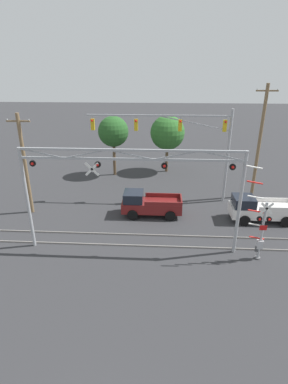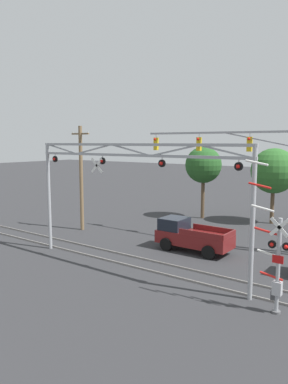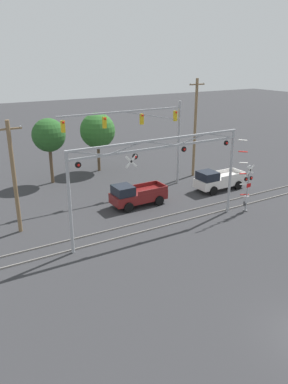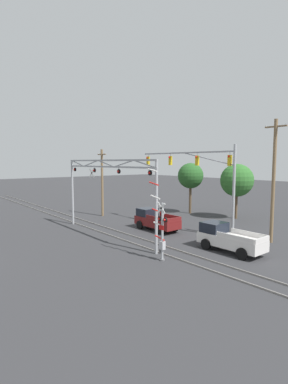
{
  "view_description": "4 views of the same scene",
  "coord_description": "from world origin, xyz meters",
  "views": [
    {
      "loc": [
        1.76,
        -3.72,
        11.27
      ],
      "look_at": [
        0.69,
        14.81,
        3.46
      ],
      "focal_mm": 28.0,
      "sensor_mm": 36.0,
      "label": 1
    },
    {
      "loc": [
        12.28,
        -2.2,
        6.89
      ],
      "look_at": [
        1.51,
        12.39,
        4.46
      ],
      "focal_mm": 35.0,
      "sensor_mm": 36.0,
      "label": 2
    },
    {
      "loc": [
        -13.72,
        -7.7,
        12.11
      ],
      "look_at": [
        -0.55,
        14.5,
        2.68
      ],
      "focal_mm": 35.0,
      "sensor_mm": 36.0,
      "label": 3
    },
    {
      "loc": [
        22.47,
        -0.78,
        6.64
      ],
      "look_at": [
        1.58,
        16.25,
        3.91
      ],
      "focal_mm": 28.0,
      "sensor_mm": 36.0,
      "label": 4
    }
  ],
  "objects": [
    {
      "name": "background_tree_beyond_span",
      "position": [
        2.46,
        29.43,
        4.48
      ],
      "size": [
        3.81,
        3.81,
        6.4
      ],
      "color": "brown",
      "rests_on": "ground_plane"
    },
    {
      "name": "utility_pole_left",
      "position": [
        -8.87,
        18.2,
        4.2
      ],
      "size": [
        1.8,
        0.28,
        8.12
      ],
      "color": "brown",
      "rests_on": "ground_plane"
    },
    {
      "name": "rail_track_far",
      "position": [
        0.0,
        14.95,
        0.05
      ],
      "size": [
        80.0,
        0.08,
        0.1
      ],
      "primitive_type": "cube",
      "color": "gray",
      "rests_on": "ground_plane"
    },
    {
      "name": "rail_track_near",
      "position": [
        0.0,
        13.51,
        0.05
      ],
      "size": [
        80.0,
        0.08,
        0.1
      ],
      "primitive_type": "cube",
      "color": "gray",
      "rests_on": "ground_plane"
    },
    {
      "name": "pickup_truck_lead",
      "position": [
        0.86,
        18.24,
        0.96
      ],
      "size": [
        4.81,
        2.13,
        1.99
      ],
      "color": "maroon",
      "rests_on": "ground_plane"
    },
    {
      "name": "background_tree_far_left_verge",
      "position": [
        -3.35,
        27.94,
        4.82
      ],
      "size": [
        3.25,
        3.25,
        6.48
      ],
      "color": "brown",
      "rests_on": "ground_plane"
    },
    {
      "name": "utility_pole_right",
      "position": [
        10.37,
        22.62,
        5.16
      ],
      "size": [
        1.8,
        0.28,
        10.03
      ],
      "color": "brown",
      "rests_on": "ground_plane"
    },
    {
      "name": "pickup_truck_following",
      "position": [
        9.53,
        17.8,
        0.96
      ],
      "size": [
        4.97,
        2.13,
        1.99
      ],
      "color": "silver",
      "rests_on": "ground_plane"
    },
    {
      "name": "traffic_signal_span",
      "position": [
        4.23,
        21.43,
        5.75
      ],
      "size": [
        12.13,
        0.39,
        8.13
      ],
      "color": "#9EA0A5",
      "rests_on": "ground_plane"
    },
    {
      "name": "crossing_gantry",
      "position": [
        -0.02,
        13.23,
        5.02
      ],
      "size": [
        13.58,
        0.26,
        6.83
      ],
      "color": "#9EA0A5",
      "rests_on": "ground_plane"
    },
    {
      "name": "crossing_signal_mast",
      "position": [
        7.93,
        12.55,
        2.09
      ],
      "size": [
        1.94,
        0.35,
        6.19
      ],
      "color": "#9EA0A5",
      "rests_on": "ground_plane"
    }
  ]
}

